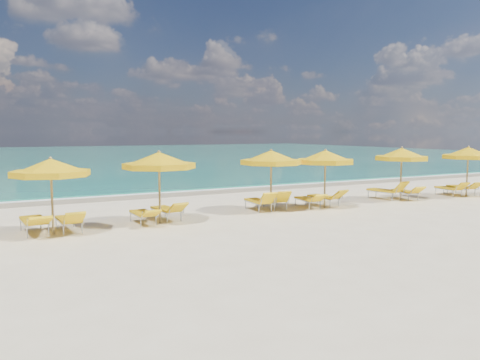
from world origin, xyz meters
name	(u,v)px	position (x,y,z in m)	size (l,w,h in m)	color
ground_plane	(258,215)	(0.00, 0.00, 0.00)	(120.00, 120.00, 0.00)	beige
ocean	(74,156)	(0.00, 48.00, 0.00)	(120.00, 80.00, 0.30)	#14715C
wet_sand_band	(188,192)	(0.00, 7.40, 0.00)	(120.00, 2.60, 0.01)	tan
foam_line	(183,191)	(0.00, 8.20, 0.00)	(120.00, 1.20, 0.03)	white
whitecap_near	(47,181)	(-6.00, 17.00, 0.00)	(14.00, 0.36, 0.05)	white
whitecap_far	(204,167)	(8.00, 24.00, 0.00)	(18.00, 0.30, 0.05)	white
umbrella_2	(51,168)	(-7.37, -0.12, 2.06)	(2.57, 2.57, 2.42)	#9B824D
umbrella_3	(159,161)	(-3.88, 0.09, 2.17)	(3.09, 3.09, 2.54)	#9B824D
umbrella_4	(271,158)	(0.89, 0.52, 2.13)	(3.24, 3.24, 2.50)	#9B824D
umbrella_5	(325,158)	(3.24, 0.08, 2.11)	(3.09, 3.09, 2.48)	#9B824D
umbrella_6	(402,155)	(7.76, 0.24, 2.12)	(3.09, 3.09, 2.49)	#9B824D
umbrella_7	(468,153)	(11.59, -0.36, 2.12)	(2.91, 2.91, 2.49)	#9B824D
lounger_2_left	(34,226)	(-7.88, 0.26, 0.24)	(0.85, 2.15, 0.76)	#A5A8AD
lounger_2_right	(69,224)	(-6.88, 0.12, 0.23)	(0.74, 1.90, 0.81)	#A5A8AD
lounger_3_left	(143,218)	(-4.42, 0.25, 0.21)	(0.65, 1.85, 0.67)	#A5A8AD
lounger_3_right	(167,213)	(-3.45, 0.62, 0.22)	(0.88, 1.93, 0.77)	#A5A8AD
lounger_4_left	(259,205)	(0.47, 0.77, 0.23)	(0.70, 1.83, 0.88)	#A5A8AD
lounger_4_right	(275,203)	(1.31, 0.86, 0.22)	(0.86, 1.80, 0.86)	#A5A8AD
lounger_5_left	(308,203)	(2.69, 0.47, 0.21)	(0.71, 1.80, 0.71)	#A5A8AD
lounger_5_right	(324,200)	(3.63, 0.58, 0.23)	(0.92, 1.91, 0.81)	#A5A8AD
lounger_6_left	(385,194)	(7.32, 0.78, 0.25)	(0.98, 2.01, 0.96)	#A5A8AD
lounger_6_right	(406,194)	(8.31, 0.42, 0.21)	(0.85, 1.86, 0.72)	#A5A8AD
lounger_7_left	(449,191)	(11.10, 0.24, 0.22)	(0.81, 1.82, 0.79)	#A5A8AD
lounger_7_right	(462,190)	(11.95, 0.17, 0.23)	(0.91, 1.98, 0.78)	#A5A8AD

